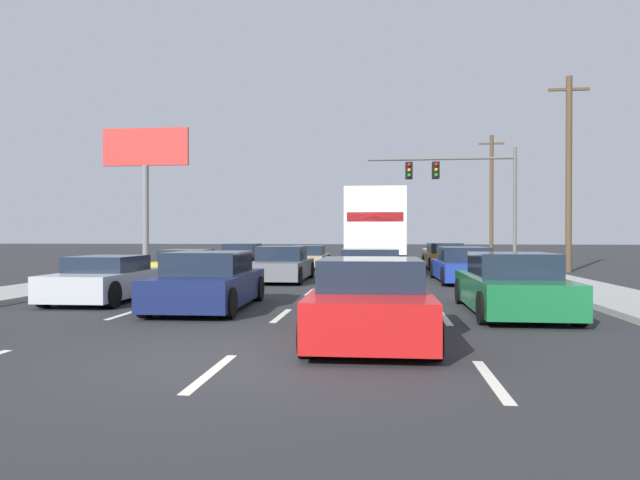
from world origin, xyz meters
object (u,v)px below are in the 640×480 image
(box_truck, at_px, (375,227))
(car_red, at_px, (370,302))
(car_white, at_px, (370,273))
(car_tan, at_px, (309,258))
(car_navy, at_px, (208,282))
(utility_pole_mid, at_px, (569,171))
(car_blue, at_px, (463,266))
(utility_pole_far, at_px, (491,195))
(car_gray, at_px, (282,265))
(traffic_signal_mast, at_px, (453,179))
(car_silver, at_px, (108,280))
(car_yellow, at_px, (188,266))
(car_orange, at_px, (444,257))
(car_green, at_px, (511,286))
(roadside_billboard, at_px, (146,164))
(car_maroon, at_px, (243,257))

(box_truck, distance_m, car_red, 16.31)
(car_red, bearing_deg, box_truck, 90.39)
(box_truck, distance_m, car_white, 8.84)
(car_tan, height_order, car_navy, car_navy)
(car_navy, relative_size, utility_pole_mid, 0.48)
(car_tan, height_order, car_blue, car_blue)
(utility_pole_far, bearing_deg, car_tan, -129.92)
(utility_pole_far, bearing_deg, car_gray, -118.17)
(car_tan, distance_m, traffic_signal_mast, 9.83)
(car_white, height_order, utility_pole_far, utility_pole_far)
(car_blue, distance_m, utility_pole_mid, 9.15)
(car_silver, distance_m, car_tan, 14.93)
(car_yellow, height_order, car_gray, car_gray)
(car_orange, bearing_deg, traffic_signal_mast, 77.94)
(car_silver, height_order, car_green, car_green)
(car_silver, bearing_deg, car_red, -33.92)
(car_red, xyz_separation_m, utility_pole_mid, (8.72, 17.59, 4.02))
(utility_pole_mid, bearing_deg, utility_pole_far, 91.90)
(car_tan, height_order, car_orange, car_orange)
(car_tan, bearing_deg, utility_pole_mid, -7.44)
(car_silver, xyz_separation_m, utility_pole_mid, (15.64, 12.94, 4.08))
(car_tan, bearing_deg, roadside_billboard, 163.75)
(car_navy, bearing_deg, car_red, -41.61)
(car_blue, xyz_separation_m, utility_pole_far, (5.06, 21.58, 4.05))
(car_yellow, distance_m, car_navy, 7.95)
(car_silver, height_order, car_red, car_red)
(car_navy, xyz_separation_m, box_truck, (3.73, 12.84, 1.45))
(car_maroon, relative_size, car_blue, 1.02)
(car_yellow, height_order, car_tan, car_yellow)
(car_navy, distance_m, car_blue, 10.73)
(car_red, height_order, car_blue, car_red)
(car_maroon, relative_size, utility_pole_mid, 0.52)
(car_orange, bearing_deg, utility_pole_far, 70.71)
(car_orange, distance_m, car_blue, 7.55)
(car_gray, height_order, car_green, car_green)
(car_silver, bearing_deg, utility_pole_far, 62.03)
(car_red, xyz_separation_m, traffic_signal_mast, (4.22, 23.45, 4.30))
(car_maroon, distance_m, car_red, 20.00)
(traffic_signal_mast, xyz_separation_m, roadside_billboard, (-17.60, -1.38, 0.91))
(car_tan, distance_m, car_gray, 7.87)
(car_silver, distance_m, car_navy, 3.33)
(car_gray, relative_size, traffic_signal_mast, 0.54)
(car_gray, relative_size, utility_pole_mid, 0.50)
(car_maroon, bearing_deg, box_truck, -20.78)
(traffic_signal_mast, height_order, utility_pole_mid, utility_pole_mid)
(car_silver, height_order, car_tan, car_tan)
(car_yellow, height_order, car_silver, car_yellow)
(car_red, xyz_separation_m, utility_pole_far, (8.20, 33.14, 4.03))
(car_gray, xyz_separation_m, car_green, (6.49, -8.05, 0.02))
(car_tan, bearing_deg, car_green, -67.87)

